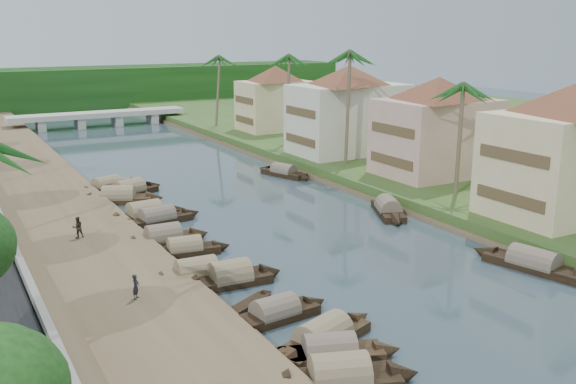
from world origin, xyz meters
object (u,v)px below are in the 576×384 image
bridge (98,116)px  sampan_0 (330,353)px  building_near (568,149)px  person_near (136,287)px  sampan_1 (339,378)px

bridge → sampan_0: bearing=-96.0°
building_near → person_near: (-34.07, 0.98, -4.87)m
bridge → person_near: size_ratio=19.67×
sampan_0 → person_near: bearing=142.7°
bridge → person_near: (-15.08, -73.02, -0.21)m
sampan_0 → building_near: bearing=37.7°
bridge → building_near: (18.99, -74.00, 4.66)m
bridge → person_near: 74.56m
bridge → sampan_0: 83.40m
sampan_0 → person_near: size_ratio=5.14×
person_near → sampan_0: bearing=-110.3°
person_near → sampan_1: bearing=-118.4°
bridge → sampan_1: (-9.51, -85.06, -1.31)m
building_near → sampan_1: (-28.50, -11.06, -5.97)m
bridge → person_near: bridge is taller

